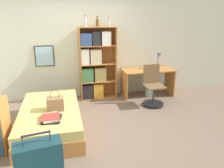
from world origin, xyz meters
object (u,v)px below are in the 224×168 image
Objects in this scene: desk at (148,77)px; desk_chair at (153,92)px; handbag at (55,103)px; bottle_clear at (109,23)px; book_stack_on_bed at (51,118)px; suitcase at (40,166)px; bed at (51,118)px; bookcase at (94,65)px; desk_lamp at (159,56)px; bottle_brown at (97,23)px; bottle_green at (85,22)px; waste_bin at (150,91)px.

desk is 1.38× the size of desk_chair.
handbag is 1.67× the size of bottle_clear.
book_stack_on_bed is at bearing -101.01° from handbag.
suitcase is at bearing -97.49° from handbag.
handbag is 0.39× the size of desk_chair.
bed is 1.08× the size of bookcase.
desk_lamp is 0.49× the size of desk_chair.
book_stack_on_bed is (0.04, -0.49, 0.25)m from bed.
bed is at bearing -129.27° from bottle_brown.
bookcase reaches higher than desk.
desk_lamp is at bearing -2.58° from bottle_clear.
bottle_green reaches higher than book_stack_on_bed.
desk_lamp reaches higher than book_stack_on_bed.
bottle_clear is 0.48× the size of desk_lamp.
bed is 1.51m from suitcase.
desk_lamp reaches higher than handbag.
desk_chair is (0.90, -0.77, -1.57)m from bottle_clear.
bottle_brown is (1.22, 2.92, 1.56)m from suitcase.
desk is (2.33, 1.39, -0.05)m from handbag.
desk is at bearing -5.66° from bottle_brown.
desk_chair is (2.22, 0.76, -0.24)m from handbag.
waste_bin is (0.06, -0.06, -0.38)m from desk.
bottle_clear reaches higher than waste_bin.
bottle_brown reaches higher than desk_lamp.
waste_bin is (1.07, -0.20, -1.76)m from bottle_clear.
bottle_brown is 2.23m from waste_bin.
book_stack_on_bed is at bearing 83.85° from suitcase.
bookcase is at bearing 174.56° from desk.
bed is at bearing -153.83° from desk_lamp.
desk_lamp is at bearing 34.15° from book_stack_on_bed.
desk_chair is (-0.11, -0.63, -0.19)m from desk.
bottle_brown is at bearing 50.73° from bed.
bookcase is at bearing 172.36° from waste_bin.
bottle_brown is 1.83m from desk_lamp.
bed reaches higher than waste_bin.
bookcase is 6.99× the size of bottle_green.
book_stack_on_bed reaches higher than waste_bin.
handbag reaches higher than desk.
bottle_brown reaches higher than handbag.
desk_lamp is 0.95m from waste_bin.
book_stack_on_bed is 0.52× the size of suitcase.
desk_chair is at bearing -100.17° from desk.
waste_bin is (1.34, -0.19, -1.76)m from bottle_brown.
bottle_green is at bearing 153.27° from desk_chair.
handbag is 0.21× the size of bookcase.
book_stack_on_bed is at bearing -113.78° from bottle_green.
waste_bin is at bearing -8.01° from bottle_brown.
desk is at bearing -166.77° from desk_lamp.
book_stack_on_bed is 2.99m from desk.
book_stack_on_bed is 1.64× the size of waste_bin.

